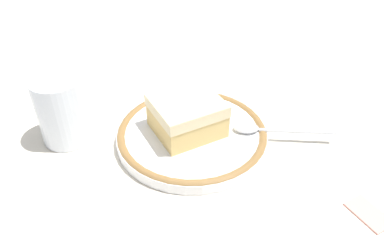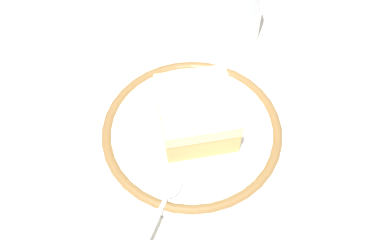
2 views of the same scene
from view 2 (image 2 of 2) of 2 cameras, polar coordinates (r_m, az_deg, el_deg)
name	(u,v)px [view 2 (image 2 of 2)]	position (r m, az deg, el deg)	size (l,w,h in m)	color
ground_plane	(213,139)	(0.54, 2.59, -2.34)	(2.40, 2.40, 0.00)	#B7B2A8
placemat	(213,138)	(0.54, 2.59, -2.30)	(0.53, 0.43, 0.00)	beige
plate	(192,132)	(0.53, 0.00, -1.54)	(0.21, 0.21, 0.02)	white
cake_slice	(196,115)	(0.51, 0.50, 0.69)	(0.12, 0.12, 0.05)	#DBB76B
spoon	(165,200)	(0.48, -3.45, -9.97)	(0.14, 0.02, 0.01)	silver
cup	(236,12)	(0.62, 5.55, 13.31)	(0.07, 0.07, 0.10)	silver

